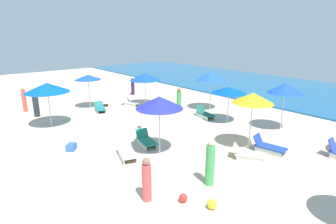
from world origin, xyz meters
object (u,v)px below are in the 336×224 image
Objects in this scene: beachgoer_1 at (133,86)px; beachgoer_4 at (179,100)px; umbrella_4 at (47,88)px; umbrella_7 at (229,90)px; lounge_chair_7_0 at (205,114)px; lounge_chair_2_1 at (268,147)px; lounge_chair_9_0 at (104,101)px; beachgoer_5 at (147,180)px; beachgoer_2 at (36,105)px; lounge_chair_0_0 at (130,102)px; beach_ball_0 at (212,204)px; beachgoer_0 at (24,100)px; umbrella_2 at (253,98)px; beachgoer_6 at (143,118)px; umbrella_8 at (159,102)px; umbrella_3 at (211,76)px; umbrella_9 at (88,77)px; lounge_chair_8_1 at (146,140)px; cooler_box_2 at (71,147)px; umbrella_0 at (145,77)px; lounge_chair_8_0 at (127,152)px; lounge_chair_9_1 at (100,108)px; umbrella_1 at (285,88)px; beach_ball_1 at (183,198)px; beachgoer_3 at (210,164)px; lounge_chair_2_0 at (248,154)px.

beachgoer_4 is (6.54, -0.39, 0.01)m from beachgoer_1.
umbrella_4 is 10.50m from umbrella_7.
beachgoer_1 is at bearing 101.86° from lounge_chair_7_0.
umbrella_4 is (-10.11, -6.49, 2.03)m from lounge_chair_2_1.
lounge_chair_9_0 is 13.07m from beachgoer_5.
lounge_chair_9_0 is at bearing 110.79° from beachgoer_2.
lounge_chair_0_0 is 13.31m from beach_ball_0.
beachgoer_0 reaches higher than beachgoer_1.
beachgoer_6 is (-5.24, -2.46, -1.73)m from umbrella_2.
umbrella_8 is at bearing -80.87° from umbrella_7.
umbrella_3 is 8.66m from umbrella_9.
umbrella_3 reaches higher than lounge_chair_8_1.
beachgoer_5 is 3.06× the size of cooler_box_2.
lounge_chair_8_0 is (6.89, -5.84, -1.89)m from umbrella_0.
umbrella_0 is at bearing 116.39° from lounge_chair_7_0.
umbrella_7 reaches higher than beach_ball_0.
umbrella_3 is at bearing -135.55° from beachgoer_5.
umbrella_8 is 9.47m from umbrella_9.
lounge_chair_9_1 is at bearing 4.50° from cooler_box_2.
beachgoer_4 is at bearing -21.99° from lounge_chair_9_1.
umbrella_1 reaches higher than umbrella_9.
lounge_chair_8_0 is (7.59, -4.93, 0.00)m from lounge_chair_0_0.
lounge_chair_2_1 is at bearing -15.95° from lounge_chair_8_0.
beachgoer_5 reaches higher than lounge_chair_8_1.
lounge_chair_8_0 is (-0.56, -1.39, -2.13)m from umbrella_8.
umbrella_0 is 6.67m from umbrella_7.
umbrella_2 is at bearing -164.19° from beachgoer_5.
beach_ball_1 is at bearing -79.88° from umbrella_1.
umbrella_9 is 1.69× the size of lounge_chair_9_0.
beachgoer_5 is at bearing -92.32° from lounge_chair_9_1.
umbrella_0 is 4.03m from umbrella_9.
umbrella_8 reaches higher than lounge_chair_9_0.
lounge_chair_9_0 is at bearing -155.94° from umbrella_7.
beachgoer_3 is (1.00, -3.88, -1.64)m from umbrella_2.
lounge_chair_7_0 is 9.68m from beach_ball_0.
beachgoer_0 is at bearing 118.97° from lounge_chair_8_1.
lounge_chair_8_0 is 1.04× the size of lounge_chair_9_0.
umbrella_3 is at bearing 53.46° from lounge_chair_2_1.
lounge_chair_0_0 is (-0.70, -0.90, -1.90)m from umbrella_0.
lounge_chair_0_0 is at bearing -9.02° from cooler_box_2.
umbrella_2 is (9.67, -0.80, 0.29)m from umbrella_0.
beachgoer_4 reaches higher than lounge_chair_8_0.
lounge_chair_8_0 is 3.60m from beachgoer_6.
umbrella_8 is (-3.06, -3.92, 2.12)m from lounge_chair_2_1.
umbrella_1 is 1.21× the size of umbrella_7.
umbrella_1 is at bearing -163.15° from beachgoer_5.
lounge_chair_2_0 is at bearing 41.83° from umbrella_8.
beachgoer_3 is (5.75, -5.88, 0.56)m from lounge_chair_7_0.
umbrella_0 is 1.60× the size of lounge_chair_2_1.
beachgoer_1 is (-11.27, 5.77, -1.64)m from umbrella_8.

